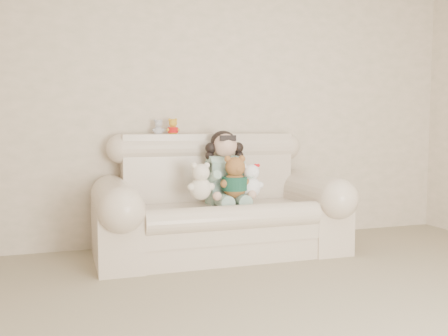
% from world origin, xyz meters
% --- Properties ---
extents(wall_back, '(4.50, 0.00, 4.50)m').
position_xyz_m(wall_back, '(0.00, 2.50, 1.30)').
color(wall_back, beige).
rests_on(wall_back, ground).
extents(sofa, '(2.10, 0.95, 1.03)m').
position_xyz_m(sofa, '(-0.33, 2.00, 0.52)').
color(sofa, beige).
rests_on(sofa, floor).
extents(seated_child, '(0.43, 0.51, 0.65)m').
position_xyz_m(seated_child, '(-0.27, 2.08, 0.75)').
color(seated_child, '#286B52').
rests_on(seated_child, sofa).
extents(brown_teddy, '(0.30, 0.25, 0.42)m').
position_xyz_m(brown_teddy, '(-0.24, 1.88, 0.71)').
color(brown_teddy, brown).
rests_on(brown_teddy, sofa).
extents(white_cat, '(0.26, 0.22, 0.34)m').
position_xyz_m(white_cat, '(-0.10, 1.88, 0.67)').
color(white_cat, white).
rests_on(white_cat, sofa).
extents(cream_teddy, '(0.26, 0.22, 0.36)m').
position_xyz_m(cream_teddy, '(-0.54, 1.87, 0.68)').
color(cream_teddy, white).
rests_on(cream_teddy, sofa).
extents(yellow_mini_bear, '(0.12, 0.09, 0.18)m').
position_xyz_m(yellow_mini_bear, '(-0.67, 2.34, 1.10)').
color(yellow_mini_bear, gold).
rests_on(yellow_mini_bear, sofa).
extents(grey_mini_plush, '(0.13, 0.12, 0.17)m').
position_xyz_m(grey_mini_plush, '(-0.79, 2.38, 1.10)').
color(grey_mini_plush, '#B0B0B7').
rests_on(grey_mini_plush, sofa).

